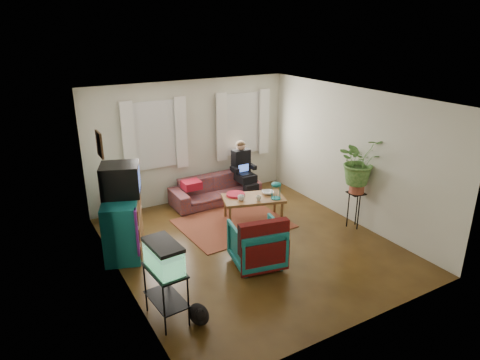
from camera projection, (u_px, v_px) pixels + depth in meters
floor at (251, 245)px, 7.56m from camera, size 4.50×5.00×0.01m
ceiling at (253, 98)px, 6.66m from camera, size 4.50×5.00×0.01m
wall_back at (191, 142)px, 9.14m from camera, size 4.50×0.01×2.60m
wall_front at (362, 238)px, 5.08m from camera, size 4.50×0.01×2.60m
wall_left at (117, 203)px, 6.05m from camera, size 0.01×5.00×2.60m
wall_right at (352, 156)px, 8.17m from camera, size 0.01×5.00×2.60m
window_left at (154, 135)px, 8.66m from camera, size 1.08×0.04×1.38m
window_right at (242, 124)px, 9.62m from camera, size 1.08×0.04×1.38m
curtains_left at (156, 136)px, 8.59m from camera, size 1.36×0.06×1.50m
curtains_right at (243, 125)px, 9.56m from camera, size 1.36×0.06×1.50m
picture_frame at (100, 144)px, 6.53m from camera, size 0.04×0.32×0.40m
area_rug at (233, 223)px, 8.35m from camera, size 2.07×1.69×0.01m
sofa at (215, 186)px, 9.25m from camera, size 1.93×0.76×0.75m
seated_person at (243, 172)px, 9.51m from camera, size 0.48×0.59×1.15m
side_table at (124, 207)px, 8.36m from camera, size 0.55×0.55×0.63m
table_lamp at (121, 179)px, 8.16m from camera, size 0.41×0.41×0.57m
dresser at (123, 225)px, 7.18m from camera, size 0.90×1.24×1.00m
crt_tv at (120, 180)px, 7.02m from camera, size 0.76×0.73×0.53m
aquarium_stand at (166, 294)px, 5.58m from camera, size 0.42×0.69×0.75m
aquarium at (164, 256)px, 5.38m from camera, size 0.38×0.63×0.39m
black_cat at (199, 312)px, 5.56m from camera, size 0.34×0.43×0.32m
armchair at (257, 242)px, 6.84m from camera, size 0.90×0.86×0.79m
serape_throw at (264, 242)px, 6.51m from camera, size 0.82×0.33×0.65m
coffee_table at (253, 209)px, 8.44m from camera, size 1.32×0.98×0.49m
cup_a at (241, 198)px, 8.18m from camera, size 0.17×0.17×0.11m
cup_b at (259, 198)px, 8.17m from camera, size 0.14×0.14×0.10m
bowl at (268, 192)px, 8.50m from camera, size 0.29×0.29×0.06m
snack_tray at (236, 194)px, 8.43m from camera, size 0.46×0.46×0.04m
birdcage at (276, 190)px, 8.23m from camera, size 0.24×0.24×0.34m
plant_stand at (354, 210)px, 8.12m from camera, size 0.32×0.32×0.71m
potted_plant at (359, 168)px, 7.83m from camera, size 0.86×0.76×0.90m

